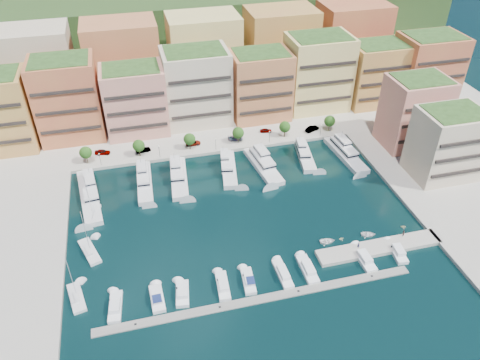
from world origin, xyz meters
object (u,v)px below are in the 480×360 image
(yacht_0, at_px, (89,193))
(yacht_2, at_px, (178,175))
(lamppost_1, at_px, (159,149))
(yacht_6, at_px, (345,152))
(cruiser_5, at_px, (283,274))
(car_3, at_px, (235,138))
(tender_1, at_px, (341,239))
(yacht_5, at_px, (304,154))
(car_0, at_px, (102,152))
(tender_0, at_px, (327,241))
(cruiser_4, at_px, (248,281))
(yacht_4, at_px, (263,164))
(lamppost_4, at_px, (321,128))
(cruiser_3, at_px, (223,286))
(tree_4, at_px, (285,127))
(lamppost_3, at_px, (270,135))
(cruiser_2, at_px, (182,294))
(car_1, at_px, (143,150))
(lamppost_2, at_px, (216,142))
(car_5, at_px, (312,129))
(cruiser_8, at_px, (364,259))
(lamppost_0, at_px, (100,157))
(sailboat_1, at_px, (90,252))
(tree_3, at_px, (238,133))
(tender_3, at_px, (403,227))
(car_2, at_px, (193,143))
(tree_2, at_px, (189,139))
(cruiser_6, at_px, (308,269))
(yacht_1, at_px, (144,180))
(yacht_3, at_px, (228,167))
(cruiser_1, at_px, (157,299))
(tree_5, at_px, (330,121))
(car_4, at_px, (266,130))
(sailboat_0, at_px, (77,298))
(sailboat_2, at_px, (93,216))
(tree_1, at_px, (139,146))
(person_0, at_px, (358,245))
(person_1, at_px, (403,233))
(tender_2, at_px, (368,234))
(tree_0, at_px, (86,153))
(cruiser_0, at_px, (115,307))

(yacht_0, bearing_deg, yacht_2, 5.17)
(lamppost_1, relative_size, yacht_6, 0.19)
(lamppost_1, bearing_deg, cruiser_5, -68.36)
(car_3, bearing_deg, tender_1, -155.75)
(yacht_5, bearing_deg, tender_1, -96.32)
(cruiser_5, relative_size, car_0, 1.92)
(tender_1, relative_size, tender_0, 0.35)
(cruiser_4, bearing_deg, yacht_4, 69.60)
(lamppost_4, relative_size, cruiser_3, 0.49)
(tree_4, xyz_separation_m, lamppost_3, (-6.00, -2.30, -0.92))
(cruiser_2, distance_m, car_1, 60.23)
(lamppost_2, relative_size, cruiser_2, 0.55)
(car_5, bearing_deg, lamppost_1, 70.37)
(car_3, bearing_deg, cruiser_8, -155.82)
(lamppost_0, bearing_deg, sailboat_1, -95.22)
(tree_3, height_order, lamppost_3, tree_3)
(car_3, bearing_deg, tender_3, -139.73)
(lamppost_1, height_order, car_2, lamppost_1)
(tree_2, xyz_separation_m, cruiser_6, (18.24, -58.10, -4.20))
(cruiser_8, bearing_deg, cruiser_4, -179.99)
(yacht_0, distance_m, cruiser_4, 54.89)
(tree_2, height_order, cruiser_2, tree_2)
(cruiser_3, distance_m, car_2, 60.64)
(tree_4, xyz_separation_m, yacht_5, (2.59, -12.23, -3.53))
(yacht_1, bearing_deg, car_3, 26.57)
(lamppost_0, relative_size, tender_1, 3.07)
(yacht_3, bearing_deg, cruiser_1, -120.49)
(tree_5, xyz_separation_m, yacht_6, (-0.51, -14.32, -3.53))
(cruiser_1, relative_size, cruiser_5, 0.85)
(yacht_3, distance_m, cruiser_2, 49.60)
(cruiser_3, relative_size, car_4, 2.14)
(lamppost_2, xyz_separation_m, car_5, (34.45, 3.57, -1.97))
(sailboat_0, height_order, car_0, sailboat_0)
(yacht_1, xyz_separation_m, sailboat_2, (-14.66, -11.84, -0.78))
(cruiser_1, bearing_deg, car_4, 55.03)
(lamppost_2, xyz_separation_m, cruiser_5, (4.14, -55.80, -3.28))
(tree_1, distance_m, tree_5, 64.00)
(cruiser_5, distance_m, car_4, 64.17)
(yacht_6, xyz_separation_m, cruiser_4, (-43.63, -43.78, -0.64))
(yacht_2, relative_size, tender_0, 5.26)
(person_0, bearing_deg, car_0, 3.11)
(yacht_2, bearing_deg, person_1, -37.85)
(yacht_3, distance_m, tender_2, 46.73)
(lamppost_0, distance_m, sailboat_2, 23.72)
(car_2, bearing_deg, sailboat_0, 149.46)
(tree_1, height_order, car_5, tree_1)
(tender_0, bearing_deg, yacht_5, -4.99)
(lamppost_4, xyz_separation_m, cruiser_4, (-40.14, -55.80, -3.26))
(tree_0, bearing_deg, cruiser_6, -49.15)
(cruiser_0, height_order, cruiser_3, same)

